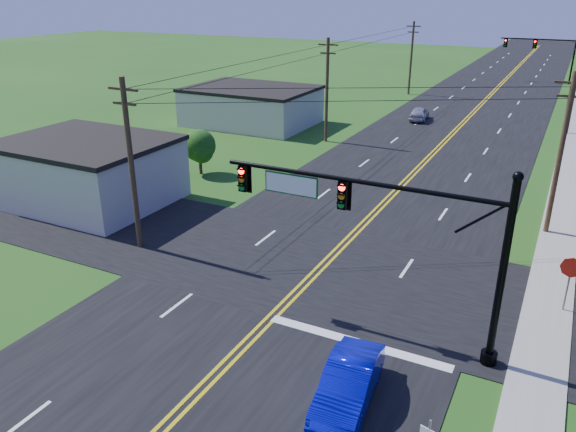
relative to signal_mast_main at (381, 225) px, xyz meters
The scene contains 17 objects.
ground 10.27m from the signal_mast_main, 118.47° to the right, with size 260.00×260.00×0.00m, color #1D4A15.
road_main 42.49m from the signal_mast_main, 95.90° to the left, with size 16.00×220.00×0.04m, color black.
road_cross 7.56m from the signal_mast_main, 137.32° to the left, with size 70.00×10.00×0.04m, color black.
sidewalk 32.93m from the signal_mast_main, 79.10° to the left, with size 2.00×160.00×0.08m, color gray.
signal_mast_main is the anchor object (origin of this frame).
signal_mast_far 72.00m from the signal_mast_main, 89.92° to the left, with size 10.98×0.60×7.48m.
cream_bldg_near 22.33m from the signal_mast_main, 164.29° to the left, with size 10.20×8.20×4.10m.
cream_bldg_far 38.12m from the signal_mast_main, 127.88° to the left, with size 12.20×9.20×3.70m.
utility_pole_left_a 13.98m from the signal_mast_main, behind, with size 1.80×0.28×9.00m.
utility_pole_left_b 30.34m from the signal_mast_main, 117.14° to the left, with size 1.80×0.28×9.00m.
utility_pole_left_c 55.74m from the signal_mast_main, 104.37° to the left, with size 1.80×0.28×9.00m.
utility_pole_right_a 15.03m from the signal_mast_main, 68.69° to the left, with size 1.80×0.28×9.00m.
utility_pole_right_b 40.37m from the signal_mast_main, 82.22° to the left, with size 1.80×0.28×9.00m.
tree_left 23.22m from the signal_mast_main, 142.64° to the left, with size 2.40×2.40×3.37m.
blue_car 5.95m from the signal_mast_main, 82.32° to the right, with size 1.56×4.47×1.47m, color #080CB8.
distant_car 40.37m from the signal_mast_main, 102.27° to the left, with size 1.65×4.11×1.40m, color #ADAEB2.
stop_sign 9.01m from the signal_mast_main, 37.75° to the left, with size 0.92×0.12×2.58m.
Camera 1 is at (10.01, -10.71, 12.98)m, focal length 35.00 mm.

